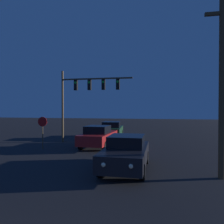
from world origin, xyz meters
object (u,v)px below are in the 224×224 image
at_px(car_near, 126,153).
at_px(car_far, 112,130).
at_px(car_mid, 98,136).
at_px(traffic_signal_mast, 84,92).
at_px(stop_sign, 43,126).
at_px(utility_pole, 222,84).

xyz_separation_m(car_near, car_far, (-2.94, 10.90, 0.00)).
relative_size(car_near, car_mid, 0.99).
height_order(car_far, traffic_signal_mast, traffic_signal_mast).
height_order(car_near, stop_sign, stop_sign).
height_order(traffic_signal_mast, stop_sign, traffic_signal_mast).
height_order(car_near, utility_pole, utility_pole).
relative_size(car_near, traffic_signal_mast, 0.73).
xyz_separation_m(car_near, car_mid, (-2.94, 5.74, 0.00)).
height_order(traffic_signal_mast, utility_pole, utility_pole).
xyz_separation_m(car_mid, stop_sign, (-3.79, -1.61, 0.82)).
xyz_separation_m(traffic_signal_mast, utility_pole, (8.82, -8.09, -0.41)).
height_order(car_near, car_far, same).
height_order(stop_sign, utility_pole, utility_pole).
bearing_deg(utility_pole, traffic_signal_mast, 137.45).
distance_m(traffic_signal_mast, utility_pole, 11.98).
relative_size(stop_sign, utility_pole, 0.30).
bearing_deg(car_near, stop_sign, -30.66).
distance_m(car_near, car_mid, 6.45).
relative_size(car_near, car_far, 0.98).
distance_m(car_mid, car_far, 5.17).
bearing_deg(car_mid, utility_pole, -38.69).
xyz_separation_m(traffic_signal_mast, stop_sign, (-2.06, -3.40, -2.78)).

